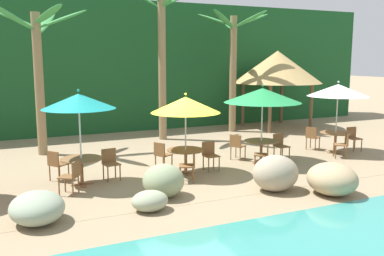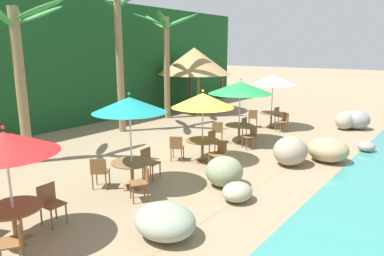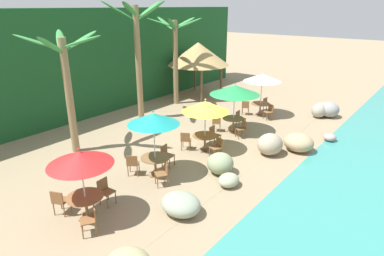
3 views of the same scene
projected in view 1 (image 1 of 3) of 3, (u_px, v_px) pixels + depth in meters
The scene contains 28 objects.
ground_plane at pixel (186, 173), 12.79m from camera, with size 120.00×120.00×0.00m, color #937F60.
terrace_deck at pixel (186, 173), 12.79m from camera, with size 18.00×5.20×0.01m.
foliage_backdrop at pixel (110, 67), 20.39m from camera, with size 28.00×2.40×6.00m.
rock_seawall at pixel (291, 176), 11.01m from camera, with size 16.55×3.14×0.93m.
umbrella_teal at pixel (79, 101), 11.21m from camera, with size 1.93×1.93×2.59m.
dining_table_teal at pixel (81, 163), 11.48m from camera, with size 1.10×1.10×0.74m.
chair_teal_seaward at pixel (110, 162), 12.01m from camera, with size 0.47×0.48×0.87m.
chair_teal_inland at pixel (56, 163), 11.83m from camera, with size 0.59×0.59×0.87m.
chair_teal_left at pixel (72, 175), 10.65m from camera, with size 0.59×0.58×0.87m.
umbrella_yellow at pixel (186, 105), 12.33m from camera, with size 2.02×2.02×2.40m.
dining_table_yellow at pixel (186, 154), 12.57m from camera, with size 1.10×1.10×0.74m.
chair_yellow_seaward at pixel (210, 154), 13.02m from camera, with size 0.42×0.43×0.87m.
chair_yellow_inland at pixel (162, 154), 13.01m from camera, with size 0.58×0.57×0.87m.
chair_yellow_left at pixel (190, 164), 11.75m from camera, with size 0.55×0.55×0.87m.
umbrella_green at pixel (263, 95), 13.67m from camera, with size 2.48×2.48×2.56m.
dining_table_green at pixel (261, 144), 13.93m from camera, with size 1.10×1.10×0.74m.
chair_green_seaward at pixel (280, 145), 14.41m from camera, with size 0.44×0.45×0.87m.
chair_green_inland at pixel (237, 145), 14.34m from camera, with size 0.58×0.58×0.87m.
chair_green_left at pixel (264, 153), 13.10m from camera, with size 0.59×0.59×0.87m.
umbrella_white at pixel (338, 90), 15.18m from camera, with size 2.15×2.15×2.60m.
dining_table_white at pixel (336, 136), 15.44m from camera, with size 1.10×1.10×0.74m.
chair_white_seaward at pixel (353, 137), 15.82m from camera, with size 0.46×0.46×0.87m.
chair_white_inland at pixel (312, 136), 15.93m from camera, with size 0.57×0.56×0.87m.
chair_white_left at pixel (343, 143), 14.61m from camera, with size 0.58×0.58×0.87m.
palm_tree_nearest at pixel (38, 56), 14.72m from camera, with size 3.38×3.35×5.19m.
palm_tree_second at pixel (162, 39), 17.47m from camera, with size 3.43×3.49×6.41m.
palm_tree_third at pixel (233, 53), 19.53m from camera, with size 3.26×3.25×5.49m.
palapa_hut at pixel (277, 67), 20.77m from camera, with size 4.31×4.31×3.75m.
Camera 1 is at (-5.00, -11.35, 3.38)m, focal length 40.04 mm.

